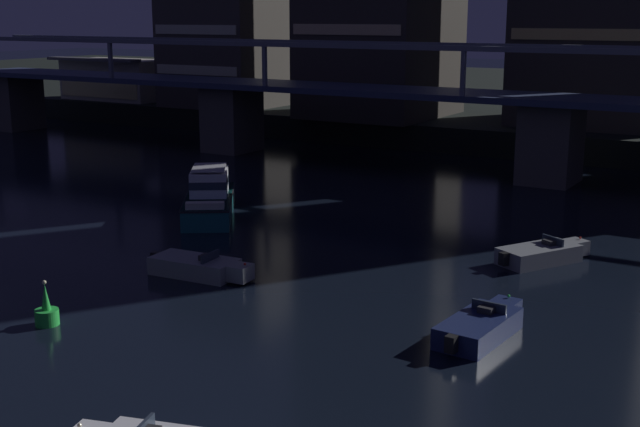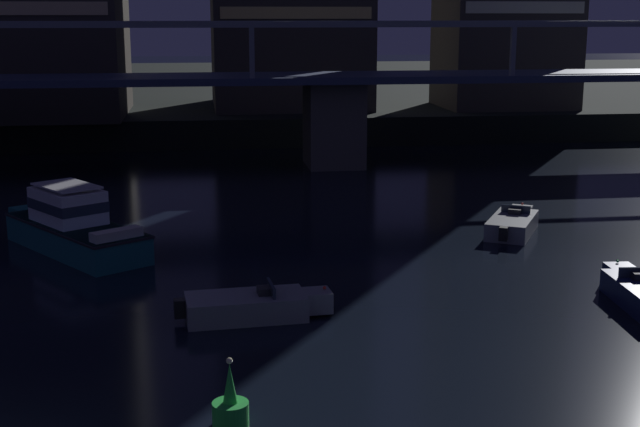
# 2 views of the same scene
# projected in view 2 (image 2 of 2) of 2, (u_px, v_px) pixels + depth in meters

# --- Properties ---
(far_riverbank) EXTENTS (240.00, 80.00, 2.20)m
(far_riverbank) POSITION_uv_depth(u_px,v_px,m) (155.00, 91.00, 103.00)
(far_riverbank) COLOR black
(far_riverbank) RESTS_ON ground
(river_bridge) EXTENTS (88.23, 6.40, 9.38)m
(river_bridge) POSITION_uv_depth(u_px,v_px,m) (120.00, 104.00, 55.92)
(river_bridge) COLOR #4C4944
(river_bridge) RESTS_ON ground
(cabin_cruiser_near_left) EXTENTS (6.88, 8.69, 2.79)m
(cabin_cruiser_near_left) POSITION_uv_depth(u_px,v_px,m) (72.00, 226.00, 37.42)
(cabin_cruiser_near_left) COLOR #196066
(cabin_cruiser_near_left) RESTS_ON ground
(speedboat_mid_left) EXTENTS (3.60, 4.87, 1.16)m
(speedboat_mid_left) POSITION_uv_depth(u_px,v_px,m) (513.00, 224.00, 40.53)
(speedboat_mid_left) COLOR gray
(speedboat_mid_left) RESTS_ON ground
(speedboat_far_left) EXTENTS (5.23, 2.09, 1.16)m
(speedboat_far_left) POSITION_uv_depth(u_px,v_px,m) (252.00, 306.00, 29.13)
(speedboat_far_left) COLOR gray
(speedboat_far_left) RESTS_ON ground
(channel_buoy) EXTENTS (0.90, 0.90, 1.76)m
(channel_buoy) POSITION_uv_depth(u_px,v_px,m) (230.00, 407.00, 21.48)
(channel_buoy) COLOR green
(channel_buoy) RESTS_ON ground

